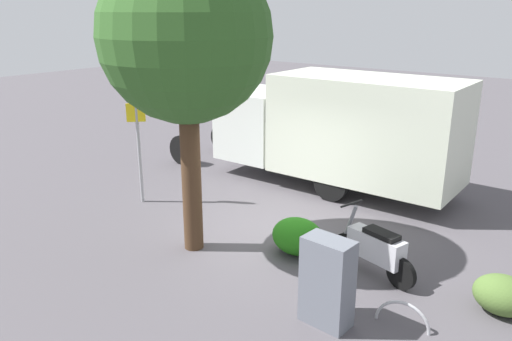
% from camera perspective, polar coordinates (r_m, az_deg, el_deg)
% --- Properties ---
extents(ground_plane, '(60.00, 60.00, 0.00)m').
position_cam_1_polar(ground_plane, '(10.91, 1.11, -6.99)').
color(ground_plane, '#4E4A4F').
extents(box_truck_near, '(8.36, 2.30, 2.99)m').
position_cam_1_polar(box_truck_near, '(13.39, 8.75, 4.95)').
color(box_truck_near, black).
rests_on(box_truck_near, ground).
extents(motorcycle, '(1.77, 0.73, 1.20)m').
position_cam_1_polar(motorcycle, '(9.31, 13.27, -8.54)').
color(motorcycle, black).
rests_on(motorcycle, ground).
extents(stop_sign, '(0.71, 0.33, 3.26)m').
position_cam_1_polar(stop_sign, '(12.30, -13.34, 6.08)').
color(stop_sign, '#9E9EA3').
rests_on(stop_sign, ground).
extents(street_tree, '(3.12, 3.12, 5.68)m').
position_cam_1_polar(street_tree, '(9.31, -7.93, 14.58)').
color(street_tree, '#47301E').
rests_on(street_tree, ground).
extents(utility_cabinet, '(0.77, 0.47, 1.39)m').
position_cam_1_polar(utility_cabinet, '(7.77, 8.02, -12.33)').
color(utility_cabinet, slate).
rests_on(utility_cabinet, ground).
extents(bike_rack_hoop, '(0.85, 0.14, 0.85)m').
position_cam_1_polar(bike_rack_hoop, '(8.29, 16.08, -16.49)').
color(bike_rack_hoop, '#B7B7BC').
rests_on(bike_rack_hoop, ground).
extents(shrub_near_sign, '(0.91, 0.75, 0.62)m').
position_cam_1_polar(shrub_near_sign, '(9.00, 26.07, -12.48)').
color(shrub_near_sign, '#4D6B2F').
rests_on(shrub_near_sign, ground).
extents(shrub_mid_verge, '(1.05, 0.86, 0.71)m').
position_cam_1_polar(shrub_mid_verge, '(9.93, 4.69, -7.39)').
color(shrub_mid_verge, '#237115').
rests_on(shrub_mid_verge, ground).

